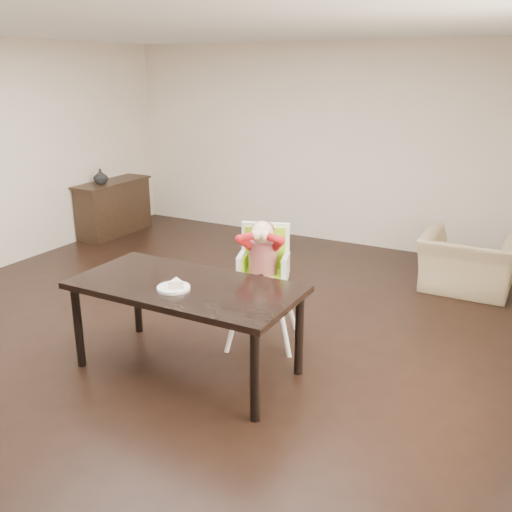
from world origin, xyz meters
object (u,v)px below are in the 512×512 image
at_px(dining_table, 186,293).
at_px(sideboard, 114,208).
at_px(armchair, 468,254).
at_px(high_chair, 263,257).

bearing_deg(dining_table, sideboard, 139.23).
height_order(armchair, sideboard, armchair).
distance_m(dining_table, armchair, 3.38).
bearing_deg(dining_table, high_chair, 69.82).
distance_m(dining_table, high_chair, 0.83).
bearing_deg(sideboard, dining_table, -40.77).
bearing_deg(dining_table, armchair, 59.65).
distance_m(high_chair, sideboard, 4.13).
height_order(high_chair, sideboard, high_chair).
bearing_deg(sideboard, high_chair, -29.93).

